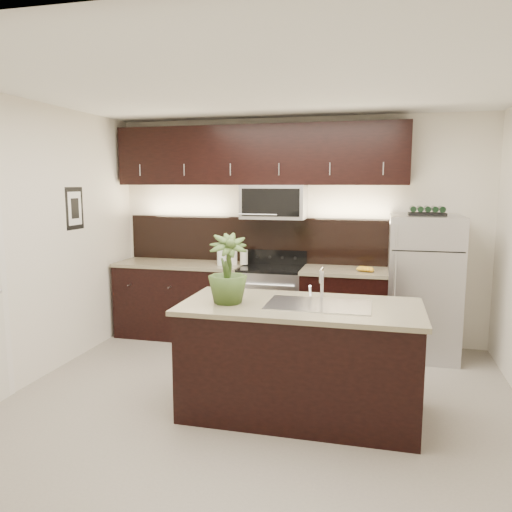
% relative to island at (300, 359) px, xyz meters
% --- Properties ---
extents(ground, '(4.50, 4.50, 0.00)m').
position_rel_island_xyz_m(ground, '(-0.37, 0.08, -0.47)').
color(ground, gray).
rests_on(ground, ground).
extents(room_walls, '(4.52, 4.02, 2.71)m').
position_rel_island_xyz_m(room_walls, '(-0.48, 0.05, 1.22)').
color(room_walls, silver).
rests_on(room_walls, ground).
extents(counter_run, '(3.51, 0.65, 0.94)m').
position_rel_island_xyz_m(counter_run, '(-0.83, 1.77, -0.00)').
color(counter_run, black).
rests_on(counter_run, ground).
extents(upper_fixtures, '(3.49, 0.40, 1.66)m').
position_rel_island_xyz_m(upper_fixtures, '(-0.80, 1.92, 1.67)').
color(upper_fixtures, black).
rests_on(upper_fixtures, counter_run).
extents(island, '(1.96, 0.96, 0.94)m').
position_rel_island_xyz_m(island, '(0.00, 0.00, 0.00)').
color(island, black).
rests_on(island, ground).
extents(sink_faucet, '(0.84, 0.50, 0.28)m').
position_rel_island_xyz_m(sink_faucet, '(0.15, 0.01, 0.48)').
color(sink_faucet, silver).
rests_on(sink_faucet, island).
extents(refrigerator, '(0.76, 0.69, 1.58)m').
position_rel_island_xyz_m(refrigerator, '(1.10, 1.71, 0.32)').
color(refrigerator, '#B2B2B7').
rests_on(refrigerator, ground).
extents(wine_rack, '(0.39, 0.24, 0.09)m').
position_rel_island_xyz_m(wine_rack, '(1.10, 1.71, 1.15)').
color(wine_rack, black).
rests_on(wine_rack, refrigerator).
extents(plant, '(0.42, 0.42, 0.57)m').
position_rel_island_xyz_m(plant, '(-0.59, -0.10, 0.75)').
color(plant, '#344C1E').
rests_on(plant, island).
extents(canisters, '(0.35, 0.21, 0.25)m').
position_rel_island_xyz_m(canisters, '(-1.14, 1.77, 0.58)').
color(canisters, silver).
rests_on(canisters, counter_run).
extents(french_press, '(0.12, 0.12, 0.34)m').
position_rel_island_xyz_m(french_press, '(0.80, 1.72, 0.60)').
color(french_press, silver).
rests_on(french_press, counter_run).
extents(bananas, '(0.24, 0.22, 0.06)m').
position_rel_island_xyz_m(bananas, '(0.43, 1.69, 0.50)').
color(bananas, gold).
rests_on(bananas, counter_run).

